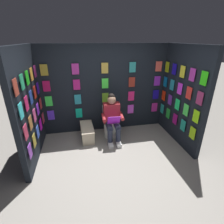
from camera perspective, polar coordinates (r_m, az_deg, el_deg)
The scene contains 7 objects.
ground_plane at distance 3.61m, azimuth 2.62°, elevation -18.67°, with size 30.00×30.00×0.00m, color gray.
display_wall_back at distance 4.63m, azimuth -2.45°, elevation 7.47°, with size 3.40×0.14×2.31m.
display_wall_left at distance 4.40m, azimuth 22.13°, elevation 4.89°, with size 0.14×1.75×2.31m.
display_wall_right at distance 3.84m, azimuth -25.99°, elevation 1.69°, with size 0.14×1.75×2.31m.
toilet at distance 4.57m, azimuth -0.43°, elevation -3.89°, with size 0.41×0.56×0.77m.
person_reading at distance 4.25m, azimuth 0.08°, elevation -1.98°, with size 0.53×0.69×1.19m.
comic_longbox_near at distance 4.54m, azimuth -8.24°, elevation -6.61°, with size 0.34×0.78×0.34m.
Camera 1 is at (0.68, 2.60, 2.41)m, focal length 27.55 mm.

